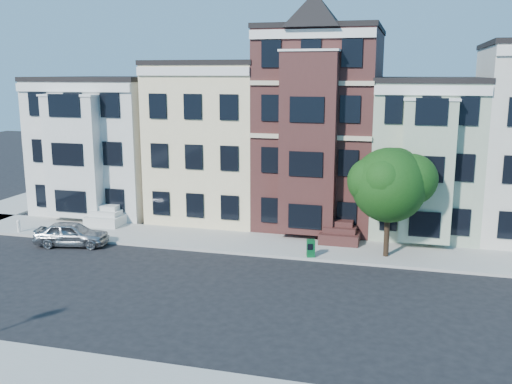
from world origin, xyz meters
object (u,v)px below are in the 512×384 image
(parked_car, at_px, (72,234))
(fire_hydrant, at_px, (19,227))
(street_tree, at_px, (389,190))
(newspaper_box, at_px, (311,248))

(parked_car, bearing_deg, fire_hydrant, 63.35)
(street_tree, xyz_separation_m, fire_hydrant, (-21.60, -1.01, -3.23))
(parked_car, bearing_deg, newspaper_box, -96.49)
(street_tree, height_order, newspaper_box, street_tree)
(street_tree, distance_m, fire_hydrant, 21.86)
(parked_car, height_order, newspaper_box, parked_car)
(street_tree, relative_size, newspaper_box, 7.74)
(street_tree, relative_size, fire_hydrant, 11.81)
(parked_car, xyz_separation_m, fire_hydrant, (-4.42, 1.22, -0.25))
(parked_car, xyz_separation_m, newspaper_box, (13.39, 1.10, -0.09))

